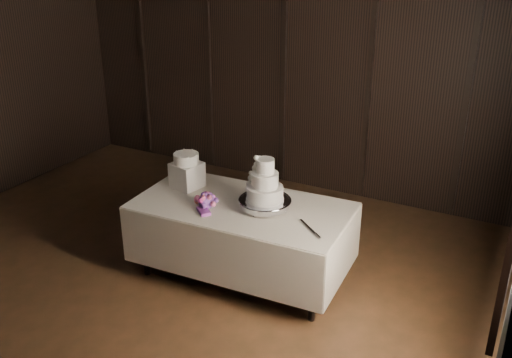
# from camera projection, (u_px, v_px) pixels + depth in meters

# --- Properties ---
(room) EXTENTS (6.08, 7.08, 3.08)m
(room) POSITION_uv_depth(u_px,v_px,m) (83.00, 161.00, 4.25)
(room) COLOR black
(room) RESTS_ON ground
(display_table) EXTENTS (2.04, 1.14, 0.76)m
(display_table) POSITION_uv_depth(u_px,v_px,m) (242.00, 237.00, 5.39)
(display_table) COLOR silver
(display_table) RESTS_ON ground
(cake_stand) EXTENTS (0.60, 0.60, 0.09)m
(cake_stand) POSITION_uv_depth(u_px,v_px,m) (265.00, 204.00, 5.16)
(cake_stand) COLOR silver
(cake_stand) RESTS_ON display_table
(wedding_cake) EXTENTS (0.37, 0.33, 0.40)m
(wedding_cake) POSITION_uv_depth(u_px,v_px,m) (261.00, 184.00, 5.08)
(wedding_cake) COLOR white
(wedding_cake) RESTS_ON cake_stand
(bouquet) EXTENTS (0.44, 0.45, 0.17)m
(bouquet) POSITION_uv_depth(u_px,v_px,m) (206.00, 201.00, 5.20)
(bouquet) COLOR #B14A6D
(bouquet) RESTS_ON display_table
(box_pedestal) EXTENTS (0.31, 0.31, 0.25)m
(box_pedestal) POSITION_uv_depth(u_px,v_px,m) (187.00, 175.00, 5.58)
(box_pedestal) COLOR white
(box_pedestal) RESTS_ON display_table
(small_cake) EXTENTS (0.30, 0.30, 0.10)m
(small_cake) POSITION_uv_depth(u_px,v_px,m) (186.00, 158.00, 5.51)
(small_cake) COLOR white
(small_cake) RESTS_ON box_pedestal
(cake_knife) EXTENTS (0.30, 0.26, 0.01)m
(cake_knife) POSITION_uv_depth(u_px,v_px,m) (308.00, 226.00, 4.85)
(cake_knife) COLOR silver
(cake_knife) RESTS_ON display_table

